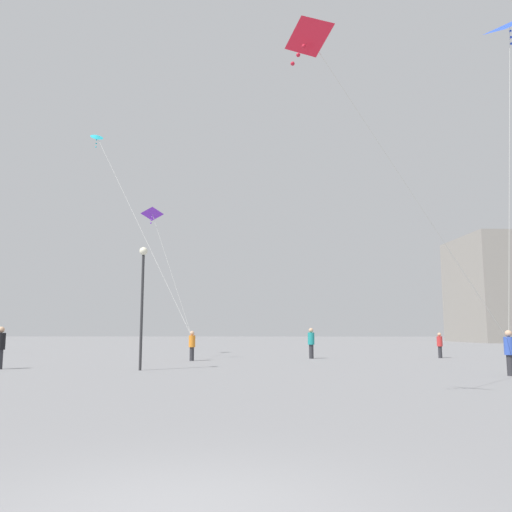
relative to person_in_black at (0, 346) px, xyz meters
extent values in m
cylinder|color=black|center=(0.00, 0.00, 0.20)|extent=(0.41, 0.41, 0.74)
sphere|color=tan|center=(0.00, 0.00, 0.70)|extent=(0.28, 0.28, 0.28)
cylinder|color=#2D2D33|center=(21.06, -2.74, -0.63)|extent=(0.25, 0.25, 0.78)
cylinder|color=#3351B7|center=(21.06, -2.74, 0.09)|extent=(0.37, 0.37, 0.68)
sphere|color=tan|center=(21.06, -2.74, 0.56)|extent=(0.25, 0.25, 0.25)
cylinder|color=#2D2D33|center=(22.48, 10.43, -0.67)|extent=(0.23, 0.23, 0.71)
cylinder|color=red|center=(22.48, 10.43, 0.00)|extent=(0.34, 0.34, 0.62)
sphere|color=tan|center=(22.48, 10.43, 0.43)|extent=(0.23, 0.23, 0.23)
cylinder|color=#2D2D33|center=(7.50, 6.82, -0.64)|extent=(0.25, 0.25, 0.76)
cylinder|color=orange|center=(7.50, 6.82, 0.07)|extent=(0.36, 0.36, 0.66)
sphere|color=tan|center=(7.50, 6.82, 0.52)|extent=(0.25, 0.25, 0.25)
cylinder|color=#2D2D33|center=(14.41, 9.47, -0.60)|extent=(0.27, 0.27, 0.84)
cylinder|color=teal|center=(14.41, 9.47, 0.18)|extent=(0.40, 0.40, 0.73)
sphere|color=tan|center=(14.41, 9.47, 0.69)|extent=(0.27, 0.27, 0.27)
pyramid|color=red|center=(13.07, -11.28, 7.78)|extent=(1.12, 1.08, 0.65)
sphere|color=red|center=(12.91, -11.27, 7.56)|extent=(0.10, 0.10, 0.10)
sphere|color=red|center=(12.78, -11.24, 7.35)|extent=(0.10, 0.10, 0.10)
sphere|color=red|center=(12.64, -11.22, 7.14)|extent=(0.10, 0.10, 0.10)
cylinder|color=silver|center=(17.06, -7.02, 4.02)|extent=(8.03, 8.58, 7.50)
pyramid|color=blue|center=(21.94, -2.76, 13.22)|extent=(1.80, 1.74, 0.69)
sphere|color=blue|center=(22.01, -2.62, 12.98)|extent=(0.10, 0.10, 0.10)
sphere|color=blue|center=(22.07, -2.50, 12.77)|extent=(0.10, 0.10, 0.10)
sphere|color=blue|center=(22.13, -2.37, 12.56)|extent=(0.10, 0.10, 0.10)
cylinder|color=silver|center=(21.51, -2.74, 6.73)|extent=(0.90, 0.03, 12.92)
pyramid|color=purple|center=(4.85, 7.55, 7.63)|extent=(1.06, 0.63, 0.56)
sphere|color=purple|center=(4.86, 7.39, 7.40)|extent=(0.10, 0.10, 0.10)
sphere|color=purple|center=(4.87, 7.25, 7.19)|extent=(0.10, 0.10, 0.10)
sphere|color=purple|center=(4.88, 7.11, 6.98)|extent=(0.10, 0.10, 0.10)
cylinder|color=silver|center=(6.17, 7.17, 3.94)|extent=(2.66, 0.73, 7.34)
cone|color=#1EB2C6|center=(-0.16, 11.59, 14.09)|extent=(1.14, 1.08, 0.65)
sphere|color=#1EB2C6|center=(-0.21, 11.72, 13.88)|extent=(0.10, 0.10, 0.10)
sphere|color=#1EB2C6|center=(-0.27, 11.85, 13.67)|extent=(0.10, 0.10, 0.10)
sphere|color=#1EB2C6|center=(-0.33, 11.98, 13.46)|extent=(0.10, 0.10, 0.10)
cylinder|color=silver|center=(3.67, 9.20, 7.19)|extent=(7.67, 4.79, 13.82)
cube|color=gray|center=(46.25, 57.24, 6.80)|extent=(13.26, 15.55, 15.65)
cylinder|color=#2D2D30|center=(6.39, -0.44, 1.49)|extent=(0.12, 0.12, 5.02)
sphere|color=#EAE5C6|center=(6.39, -0.44, 4.15)|extent=(0.36, 0.36, 0.36)
camera|label=1|loc=(12.16, -23.41, 0.66)|focal=37.19mm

